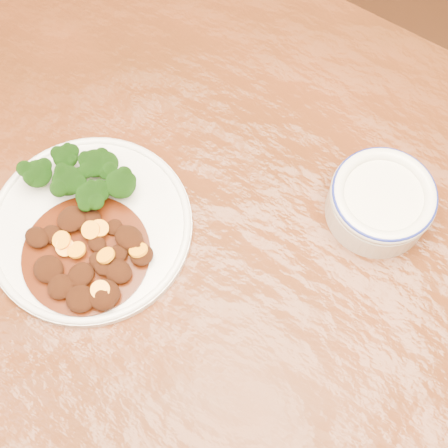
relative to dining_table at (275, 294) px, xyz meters
The scene contains 6 objects.
ground 0.67m from the dining_table, ahead, with size 4.00×4.00×0.00m, color #442211.
dining_table is the anchor object (origin of this frame).
dinner_plate 0.27m from the dining_table, 159.43° to the right, with size 0.27×0.27×0.02m.
broccoli_florets 0.31m from the dining_table, behind, with size 0.14×0.10×0.05m.
mince_stew 0.26m from the dining_table, 148.22° to the right, with size 0.17×0.17×0.03m.
dip_bowl 0.20m from the dining_table, 69.74° to the left, with size 0.14×0.14×0.06m.
Camera 1 is at (0.09, -0.25, 1.51)m, focal length 50.00 mm.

